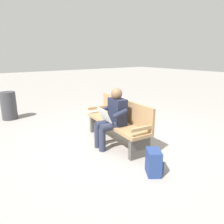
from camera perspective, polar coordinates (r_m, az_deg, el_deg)
ground_plane at (r=4.51m, az=1.09°, el=-8.13°), size 40.00×40.00×0.00m
bench_near at (r=4.39m, az=1.91°, el=-2.43°), size 1.84×0.65×0.90m
person_seated at (r=4.12m, az=0.15°, el=-1.16°), size 0.60×0.60×1.18m
backpack at (r=3.38m, az=11.30°, el=-13.26°), size 0.36×0.34×0.40m
trash_bin at (r=6.64m, az=-26.23°, el=1.55°), size 0.42×0.42×0.79m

